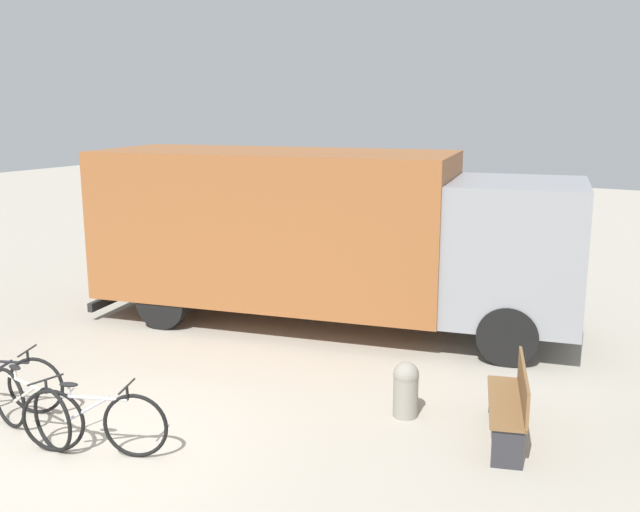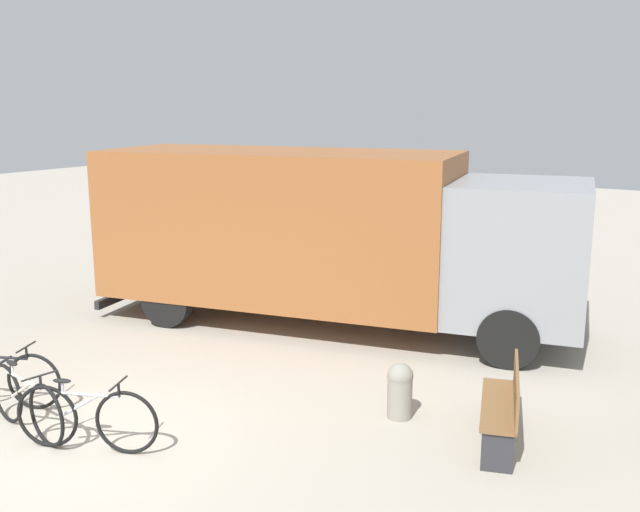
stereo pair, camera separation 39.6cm
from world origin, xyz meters
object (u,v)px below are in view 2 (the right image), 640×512
object	(u,v)px
bicycle_middle	(26,402)
bicycle_far	(86,418)
park_bench	(506,403)
bollard_near_bench	(400,388)
delivery_truck	(328,231)

from	to	relation	value
bicycle_middle	bicycle_far	world-z (taller)	same
park_bench	bicycle_middle	distance (m)	5.67
park_bench	bollard_near_bench	size ratio (longest dim) A/B	2.21
delivery_truck	bicycle_middle	distance (m)	5.83
bicycle_far	bollard_near_bench	distance (m)	3.76
bicycle_middle	bollard_near_bench	size ratio (longest dim) A/B	2.38
park_bench	bicycle_far	distance (m)	4.81
park_bench	bollard_near_bench	bearing A→B (deg)	73.49
bicycle_far	bollard_near_bench	world-z (taller)	bicycle_far
bicycle_far	bollard_near_bench	xyz separation A→B (m)	(2.64, 2.67, -0.01)
bicycle_middle	bicycle_far	distance (m)	0.97
park_bench	bicycle_far	world-z (taller)	park_bench
delivery_truck	bicycle_far	distance (m)	5.69
bollard_near_bench	bicycle_far	bearing A→B (deg)	-134.73
bicycle_far	park_bench	bearing A→B (deg)	11.95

